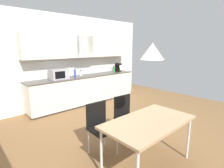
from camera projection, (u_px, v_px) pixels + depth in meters
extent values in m
cube|color=brown|center=(131.00, 140.00, 3.41)|extent=(8.01, 8.52, 0.02)
cube|color=white|center=(60.00, 61.00, 5.22)|extent=(6.41, 0.10, 2.72)
cube|color=#333333|center=(86.00, 102.00, 5.68)|extent=(3.47, 0.56, 0.05)
cube|color=silver|center=(86.00, 89.00, 5.59)|extent=(3.62, 0.61, 0.81)
cube|color=#4C4742|center=(86.00, 76.00, 5.51)|extent=(3.64, 0.63, 0.03)
cube|color=silver|center=(40.00, 93.00, 4.30)|extent=(0.01, 0.01, 0.14)
cube|color=silver|center=(60.00, 90.00, 4.64)|extent=(0.01, 0.01, 0.14)
cube|color=silver|center=(77.00, 87.00, 4.98)|extent=(0.01, 0.01, 0.14)
cube|color=silver|center=(92.00, 84.00, 5.32)|extent=(0.01, 0.01, 0.14)
cube|color=silver|center=(80.00, 67.00, 5.66)|extent=(3.62, 0.02, 0.49)
cube|color=silver|center=(49.00, 46.00, 4.72)|extent=(1.52, 0.34, 0.67)
cube|color=silver|center=(108.00, 46.00, 6.10)|extent=(1.52, 0.34, 0.67)
cube|color=#B7BABF|center=(83.00, 56.00, 5.46)|extent=(0.58, 0.40, 0.10)
cube|color=#B7BABF|center=(81.00, 46.00, 5.47)|extent=(0.20, 0.16, 0.62)
cube|color=#ADADB2|center=(59.00, 74.00, 4.89)|extent=(0.48, 0.34, 0.28)
cube|color=black|center=(60.00, 75.00, 4.74)|extent=(0.29, 0.01, 0.20)
cube|color=black|center=(118.00, 71.00, 6.45)|extent=(0.18, 0.18, 0.02)
cylinder|color=black|center=(118.00, 69.00, 6.42)|extent=(0.12, 0.12, 0.12)
cube|color=black|center=(117.00, 67.00, 6.46)|extent=(0.16, 0.08, 0.30)
cube|color=black|center=(118.00, 64.00, 6.39)|extent=(0.18, 0.16, 0.06)
cylinder|color=white|center=(81.00, 73.00, 5.43)|extent=(0.08, 0.08, 0.15)
cylinder|color=black|center=(81.00, 71.00, 5.42)|extent=(0.03, 0.03, 0.03)
cylinder|color=green|center=(114.00, 69.00, 6.32)|extent=(0.07, 0.07, 0.18)
cylinder|color=black|center=(114.00, 66.00, 6.30)|extent=(0.03, 0.03, 0.04)
cylinder|color=blue|center=(75.00, 74.00, 5.19)|extent=(0.06, 0.06, 0.22)
cylinder|color=black|center=(75.00, 69.00, 5.16)|extent=(0.02, 0.02, 0.05)
cube|color=tan|center=(149.00, 122.00, 2.52)|extent=(1.39, 0.76, 0.04)
cylinder|color=silver|center=(188.00, 138.00, 2.78)|extent=(0.04, 0.04, 0.70)
cylinder|color=silver|center=(101.00, 152.00, 2.42)|extent=(0.04, 0.04, 0.70)
cylinder|color=silver|center=(154.00, 125.00, 3.25)|extent=(0.04, 0.04, 0.70)
cube|color=black|center=(103.00, 129.00, 2.87)|extent=(0.42, 0.42, 0.04)
cube|color=black|center=(96.00, 114.00, 2.96)|extent=(0.38, 0.06, 0.40)
cylinder|color=silver|center=(117.00, 143.00, 2.89)|extent=(0.02, 0.02, 0.43)
cylinder|color=silver|center=(101.00, 151.00, 2.68)|extent=(0.02, 0.02, 0.43)
cylinder|color=silver|center=(105.00, 135.00, 3.15)|extent=(0.02, 0.02, 0.43)
cylinder|color=silver|center=(89.00, 142.00, 2.94)|extent=(0.02, 0.02, 0.43)
cube|color=black|center=(128.00, 119.00, 3.28)|extent=(0.43, 0.43, 0.04)
cube|color=black|center=(122.00, 105.00, 3.37)|extent=(0.38, 0.07, 0.40)
cylinder|color=silver|center=(141.00, 131.00, 3.30)|extent=(0.02, 0.02, 0.43)
cylinder|color=silver|center=(128.00, 137.00, 3.09)|extent=(0.02, 0.02, 0.43)
cylinder|color=silver|center=(128.00, 125.00, 3.56)|extent=(0.02, 0.02, 0.43)
cylinder|color=silver|center=(116.00, 130.00, 3.35)|extent=(0.02, 0.02, 0.43)
cone|color=silver|center=(152.00, 51.00, 2.32)|extent=(0.32, 0.32, 0.22)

